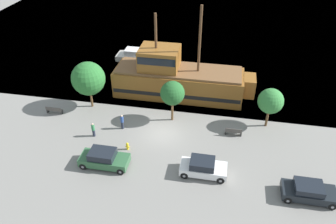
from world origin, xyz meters
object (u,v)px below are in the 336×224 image
(fire_hydrant, at_px, (127,146))
(pedestrian_walking_far, at_px, (122,122))
(pirate_ship, at_px, (177,78))
(parked_car_curb_front, at_px, (104,158))
(parked_car_curb_mid, at_px, (203,167))
(bench_promenade_west, at_px, (54,110))
(pedestrian_walking_near, at_px, (93,130))
(bench_promenade_east, at_px, (233,132))
(moored_boat_dockside, at_px, (136,56))
(parked_car_curb_rear, at_px, (309,191))

(fire_hydrant, relative_size, pedestrian_walking_far, 0.47)
(pirate_ship, xyz_separation_m, parked_car_curb_front, (-4.28, -13.21, -1.33))
(parked_car_curb_mid, xyz_separation_m, bench_promenade_west, (-16.74, 6.15, -0.31))
(parked_car_curb_mid, distance_m, pedestrian_walking_near, 11.52)
(pedestrian_walking_near, bearing_deg, parked_car_curb_front, -56.89)
(fire_hydrant, height_order, bench_promenade_east, bench_promenade_east)
(moored_boat_dockside, bearing_deg, pirate_ship, -48.43)
(fire_hydrant, xyz_separation_m, pedestrian_walking_far, (-1.42, 3.04, 0.42))
(bench_promenade_east, bearing_deg, bench_promenade_west, 179.20)
(parked_car_curb_front, distance_m, pedestrian_walking_near, 4.46)
(fire_hydrant, distance_m, bench_promenade_east, 10.48)
(pirate_ship, bearing_deg, moored_boat_dockside, 131.57)
(fire_hydrant, bearing_deg, parked_car_curb_mid, -14.64)
(pirate_ship, height_order, moored_boat_dockside, pirate_ship)
(moored_boat_dockside, relative_size, bench_promenade_west, 3.13)
(parked_car_curb_mid, height_order, pedestrian_walking_far, pedestrian_walking_far)
(parked_car_curb_front, bearing_deg, bench_promenade_west, 140.57)
(parked_car_curb_front, height_order, pedestrian_walking_far, pedestrian_walking_far)
(pirate_ship, relative_size, fire_hydrant, 20.99)
(parked_car_curb_rear, bearing_deg, bench_promenade_west, 163.87)
(parked_car_curb_rear, distance_m, fire_hydrant, 15.91)
(bench_promenade_east, bearing_deg, pedestrian_walking_far, -175.08)
(pirate_ship, xyz_separation_m, fire_hydrant, (-2.89, -10.80, -1.68))
(pirate_ship, xyz_separation_m, moored_boat_dockside, (-7.31, 8.24, -1.51))
(bench_promenade_west, bearing_deg, parked_car_curb_rear, -16.13)
(parked_car_curb_front, bearing_deg, moored_boat_dockside, 98.03)
(pirate_ship, height_order, parked_car_curb_front, pirate_ship)
(pirate_ship, relative_size, parked_car_curb_front, 3.76)
(bench_promenade_west, bearing_deg, parked_car_curb_mid, -20.18)
(parked_car_curb_mid, relative_size, pedestrian_walking_near, 2.57)
(pedestrian_walking_near, height_order, pedestrian_walking_far, pedestrian_walking_far)
(pedestrian_walking_near, bearing_deg, moored_boat_dockside, 91.91)
(parked_car_curb_front, xyz_separation_m, parked_car_curb_rear, (17.01, -0.59, -0.06))
(parked_car_curb_mid, xyz_separation_m, bench_promenade_east, (2.46, 5.89, -0.31))
(bench_promenade_west, height_order, pedestrian_walking_near, pedestrian_walking_near)
(moored_boat_dockside, height_order, bench_promenade_east, moored_boat_dockside)
(fire_hydrant, bearing_deg, parked_car_curb_rear, -10.88)
(bench_promenade_west, bearing_deg, parked_car_curb_front, -39.43)
(parked_car_curb_rear, bearing_deg, bench_promenade_east, 130.26)
(pirate_ship, height_order, parked_car_curb_mid, pirate_ship)
(parked_car_curb_front, height_order, pedestrian_walking_near, parked_car_curb_front)
(moored_boat_dockside, height_order, fire_hydrant, moored_boat_dockside)
(moored_boat_dockside, height_order, pedestrian_walking_far, pedestrian_walking_far)
(parked_car_curb_front, distance_m, parked_car_curb_rear, 17.02)
(fire_hydrant, height_order, pedestrian_walking_near, pedestrian_walking_near)
(moored_boat_dockside, height_order, parked_car_curb_mid, moored_boat_dockside)
(moored_boat_dockside, xyz_separation_m, pedestrian_walking_far, (3.00, -16.00, 0.24))
(bench_promenade_west, bearing_deg, pedestrian_walking_far, -8.61)
(pirate_ship, relative_size, bench_promenade_east, 9.93)
(parked_car_curb_rear, bearing_deg, moored_boat_dockside, 132.27)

